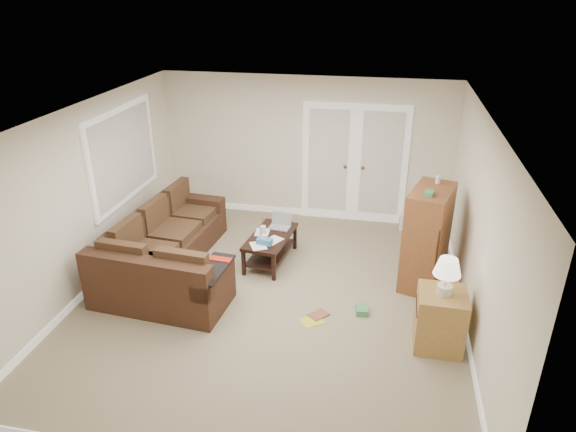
% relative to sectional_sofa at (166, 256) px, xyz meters
% --- Properties ---
extents(floor, '(5.50, 5.50, 0.00)m').
position_rel_sectional_sofa_xyz_m(floor, '(1.59, -0.25, -0.33)').
color(floor, gray).
rests_on(floor, ground).
extents(ceiling, '(5.00, 5.50, 0.02)m').
position_rel_sectional_sofa_xyz_m(ceiling, '(1.59, -0.25, 2.17)').
color(ceiling, white).
rests_on(ceiling, wall_back).
extents(wall_left, '(0.02, 5.50, 2.50)m').
position_rel_sectional_sofa_xyz_m(wall_left, '(-0.91, -0.25, 0.92)').
color(wall_left, silver).
rests_on(wall_left, floor).
extents(wall_right, '(0.02, 5.50, 2.50)m').
position_rel_sectional_sofa_xyz_m(wall_right, '(4.09, -0.25, 0.92)').
color(wall_right, silver).
rests_on(wall_right, floor).
extents(wall_back, '(5.00, 0.02, 2.50)m').
position_rel_sectional_sofa_xyz_m(wall_back, '(1.59, 2.50, 0.92)').
color(wall_back, silver).
rests_on(wall_back, floor).
extents(wall_front, '(5.00, 0.02, 2.50)m').
position_rel_sectional_sofa_xyz_m(wall_front, '(1.59, -3.00, 0.92)').
color(wall_front, silver).
rests_on(wall_front, floor).
extents(baseboards, '(5.00, 5.50, 0.10)m').
position_rel_sectional_sofa_xyz_m(baseboards, '(1.59, -0.25, -0.28)').
color(baseboards, white).
rests_on(baseboards, floor).
extents(french_doors, '(1.80, 0.05, 2.13)m').
position_rel_sectional_sofa_xyz_m(french_doors, '(2.44, 2.47, 0.71)').
color(french_doors, white).
rests_on(french_doors, floor).
extents(window_left, '(0.05, 1.92, 1.42)m').
position_rel_sectional_sofa_xyz_m(window_left, '(-0.87, 0.75, 1.22)').
color(window_left, white).
rests_on(window_left, wall_left).
extents(sectional_sofa, '(1.86, 2.83, 0.83)m').
position_rel_sectional_sofa_xyz_m(sectional_sofa, '(0.00, 0.00, 0.00)').
color(sectional_sofa, '#3F2518').
rests_on(sectional_sofa, floor).
extents(coffee_table, '(0.67, 1.14, 0.74)m').
position_rel_sectional_sofa_xyz_m(coffee_table, '(1.37, 0.73, -0.08)').
color(coffee_table, black).
rests_on(coffee_table, floor).
extents(tv_armoire, '(0.71, 0.98, 1.52)m').
position_rel_sectional_sofa_xyz_m(tv_armoire, '(3.60, 0.55, 0.39)').
color(tv_armoire, brown).
rests_on(tv_armoire, floor).
extents(side_cabinet, '(0.55, 0.55, 1.16)m').
position_rel_sectional_sofa_xyz_m(side_cabinet, '(3.73, -0.83, 0.09)').
color(side_cabinet, '#A4793C').
rests_on(side_cabinet, floor).
extents(space_heater, '(0.13, 0.12, 0.30)m').
position_rel_sectional_sofa_xyz_m(space_heater, '(3.35, 2.20, -0.18)').
color(space_heater, white).
rests_on(space_heater, floor).
extents(floor_magazine, '(0.34, 0.33, 0.01)m').
position_rel_sectional_sofa_xyz_m(floor_magazine, '(2.22, -0.67, -0.32)').
color(floor_magazine, gold).
rests_on(floor_magazine, floor).
extents(floor_greenbox, '(0.18, 0.22, 0.08)m').
position_rel_sectional_sofa_xyz_m(floor_greenbox, '(2.82, -0.36, -0.28)').
color(floor_greenbox, '#3F8B50').
rests_on(floor_greenbox, floor).
extents(floor_book, '(0.29, 0.30, 0.02)m').
position_rel_sectional_sofa_xyz_m(floor_book, '(2.22, -0.48, -0.32)').
color(floor_book, brown).
rests_on(floor_book, floor).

